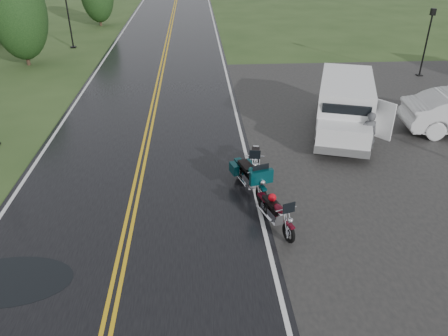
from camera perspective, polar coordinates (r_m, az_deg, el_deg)
name	(u,v)px	position (r m, az deg, el deg)	size (l,w,h in m)	color
ground	(126,239)	(12.31, -12.64, -9.00)	(120.00, 120.00, 0.00)	#2D471E
road	(154,107)	(21.07, -9.16, 7.91)	(8.00, 100.00, 0.04)	black
parking_pad	(430,146)	(18.68, 25.33, 2.58)	(14.00, 24.00, 0.03)	black
motorcycle_red	(289,226)	(11.65, 8.52, -7.46)	(0.71, 1.95, 1.15)	#500916
motorcycle_teal	(262,188)	(12.98, 4.94, -2.59)	(0.82, 2.25, 1.33)	#043034
motorcycle_silver	(254,170)	(14.10, 3.97, -0.23)	(0.71, 1.95, 1.15)	#A2A3A9
van_white	(320,123)	(16.57, 12.48, 5.76)	(2.12, 5.64, 2.22)	white
person_at_van	(368,135)	(16.67, 18.27, 4.12)	(0.62, 0.41, 1.70)	#48494C
lamp_post_far_left	(68,16)	(33.35, -19.66, 18.18)	(0.37, 0.37, 4.30)	black
lamp_post_far_right	(426,43)	(27.41, 24.91, 14.59)	(0.32, 0.32, 3.73)	black
tree_left_mid	(20,22)	(29.71, -25.13, 16.88)	(3.29, 3.29, 5.13)	#1E3D19
tree_left_far	(98,0)	(40.94, -16.17, 20.33)	(2.74, 2.74, 4.21)	#1E3D19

